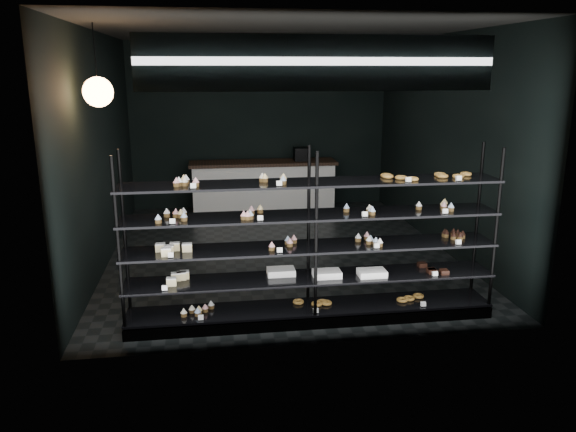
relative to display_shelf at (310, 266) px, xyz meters
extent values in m
cube|color=black|center=(-0.02, 2.45, -0.62)|extent=(5.00, 6.00, 0.01)
cube|color=black|center=(-0.02, 2.45, 2.57)|extent=(5.00, 6.00, 0.01)
cube|color=black|center=(-0.02, 5.45, 0.97)|extent=(5.00, 0.01, 3.20)
cube|color=black|center=(-0.02, -0.55, 0.97)|extent=(5.00, 0.01, 3.20)
cube|color=black|center=(-2.52, 2.45, 0.97)|extent=(0.01, 6.00, 3.20)
cube|color=black|center=(2.48, 2.45, 0.97)|extent=(0.01, 6.00, 3.20)
cube|color=black|center=(0.02, 0.00, -0.57)|extent=(4.00, 0.50, 0.12)
cylinder|color=black|center=(-1.95, -0.22, 0.36)|extent=(0.04, 0.04, 1.85)
cylinder|color=black|center=(-1.95, 0.22, 0.36)|extent=(0.04, 0.04, 1.85)
cylinder|color=black|center=(0.02, -0.22, 0.36)|extent=(0.04, 0.04, 1.85)
cylinder|color=black|center=(0.02, 0.22, 0.36)|extent=(0.04, 0.04, 1.85)
cylinder|color=black|center=(1.99, -0.22, 0.36)|extent=(0.04, 0.04, 1.85)
cylinder|color=black|center=(1.99, 0.22, 0.36)|extent=(0.04, 0.04, 1.85)
cube|color=black|center=(0.02, 0.00, -0.48)|extent=(4.00, 0.50, 0.03)
cube|color=black|center=(0.02, 0.00, -0.13)|extent=(4.00, 0.50, 0.02)
cube|color=black|center=(0.02, 0.00, 0.22)|extent=(4.00, 0.50, 0.02)
cube|color=black|center=(0.02, 0.00, 0.57)|extent=(4.00, 0.50, 0.02)
cube|color=black|center=(0.02, 0.00, 0.92)|extent=(4.00, 0.50, 0.02)
cube|color=white|center=(-1.24, -0.18, 0.96)|extent=(0.06, 0.04, 0.06)
cube|color=white|center=(-0.37, -0.18, 0.96)|extent=(0.06, 0.04, 0.06)
cube|color=white|center=(0.95, -0.18, 0.96)|extent=(0.05, 0.04, 0.06)
cube|color=white|center=(1.55, -0.18, 0.96)|extent=(0.06, 0.04, 0.06)
cube|color=white|center=(-1.46, -0.18, 0.61)|extent=(0.06, 0.04, 0.06)
cube|color=white|center=(-0.57, -0.18, 0.61)|extent=(0.05, 0.04, 0.06)
cube|color=white|center=(0.55, -0.18, 0.61)|extent=(0.05, 0.04, 0.06)
cube|color=white|center=(1.37, -0.18, 0.61)|extent=(0.06, 0.04, 0.06)
cube|color=white|center=(-1.43, -0.18, 0.26)|extent=(0.06, 0.04, 0.06)
cube|color=white|center=(-0.33, -0.18, 0.26)|extent=(0.06, 0.04, 0.06)
cube|color=white|center=(0.68, -0.18, 0.26)|extent=(0.05, 0.04, 0.06)
cube|color=white|center=(1.61, -0.18, 0.26)|extent=(0.06, 0.04, 0.06)
cube|color=white|center=(-1.50, -0.18, -0.09)|extent=(0.06, 0.04, 0.06)
cube|color=white|center=(1.37, -0.18, -0.09)|extent=(0.06, 0.04, 0.06)
cube|color=white|center=(-1.20, -0.18, -0.44)|extent=(0.06, 0.04, 0.06)
cube|color=white|center=(0.08, -0.18, -0.44)|extent=(0.05, 0.04, 0.06)
cube|color=white|center=(1.26, -0.18, -0.44)|extent=(0.06, 0.04, 0.06)
cube|color=#0D2142|center=(-0.02, -0.47, 2.12)|extent=(3.20, 0.04, 0.45)
cube|color=white|center=(-0.02, -0.49, 2.12)|extent=(3.30, 0.02, 0.50)
cylinder|color=black|center=(-2.22, 0.91, 2.27)|extent=(0.01, 0.01, 0.57)
sphere|color=#FFA259|center=(-2.22, 0.91, 1.82)|extent=(0.33, 0.33, 0.33)
cube|color=silver|center=(-0.01, 4.95, -0.17)|extent=(2.69, 0.60, 0.92)
cube|color=black|center=(-0.01, 4.95, 0.32)|extent=(2.80, 0.65, 0.06)
cube|color=black|center=(0.74, 4.95, 0.48)|extent=(0.30, 0.30, 0.25)
camera|label=1|loc=(-1.05, -5.63, 2.07)|focal=35.00mm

